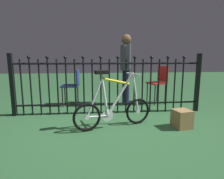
% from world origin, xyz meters
% --- Properties ---
extents(ground_plane, '(20.00, 20.00, 0.00)m').
position_xyz_m(ground_plane, '(0.00, 0.00, 0.00)').
color(ground_plane, '#28542F').
extents(iron_fence, '(3.54, 0.07, 1.13)m').
position_xyz_m(iron_fence, '(-0.08, 0.76, 0.58)').
color(iron_fence, black).
rests_on(iron_fence, ground).
extents(bicycle, '(1.21, 0.49, 0.87)m').
position_xyz_m(bicycle, '(0.01, 0.01, 0.31)').
color(bicycle, black).
rests_on(bicycle, ground).
extents(chair_navy, '(0.38, 0.38, 0.79)m').
position_xyz_m(chair_navy, '(-0.74, 1.45, 0.49)').
color(chair_navy, black).
rests_on(chair_navy, ground).
extents(chair_red, '(0.47, 0.46, 0.86)m').
position_xyz_m(chair_red, '(1.21, 1.47, 0.53)').
color(chair_red, black).
rests_on(chair_red, ground).
extents(person_visitor, '(0.22, 0.47, 1.54)m').
position_xyz_m(person_visitor, '(0.43, 1.42, 0.91)').
color(person_visitor, '#191E3F').
rests_on(person_visitor, ground).
extents(display_crate, '(0.29, 0.29, 0.28)m').
position_xyz_m(display_crate, '(1.04, -0.10, 0.14)').
color(display_crate, olive).
rests_on(display_crate, ground).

